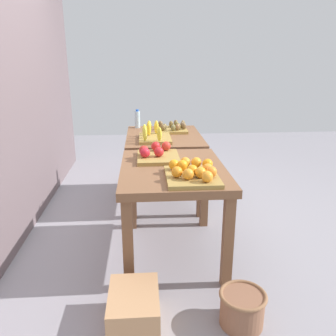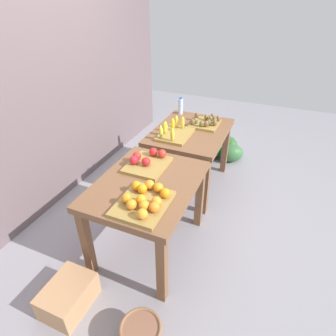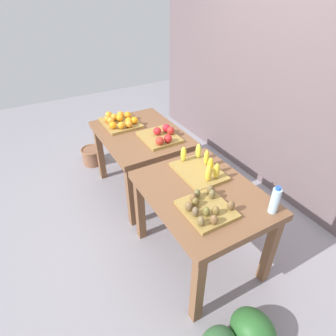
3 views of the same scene
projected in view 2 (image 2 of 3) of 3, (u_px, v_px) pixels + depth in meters
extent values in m
plane|color=gray|center=(172.00, 209.00, 3.14)|extent=(8.00, 8.00, 0.00)
cube|color=#67565A|center=(49.00, 61.00, 2.78)|extent=(4.40, 0.12, 3.00)
cube|color=brown|center=(147.00, 185.00, 2.32)|extent=(1.04, 0.80, 0.06)
cube|color=brown|center=(162.00, 270.00, 2.05)|extent=(0.07, 0.07, 0.69)
cube|color=brown|center=(199.00, 198.00, 2.77)|extent=(0.07, 0.07, 0.69)
cube|color=brown|center=(87.00, 242.00, 2.28)|extent=(0.07, 0.07, 0.69)
cube|color=brown|center=(139.00, 183.00, 2.99)|extent=(0.07, 0.07, 0.69)
cube|color=brown|center=(190.00, 132.00, 3.19)|extent=(1.04, 0.80, 0.06)
cube|color=brown|center=(205.00, 187.00, 2.92)|extent=(0.07, 0.07, 0.69)
cube|color=brown|center=(225.00, 149.00, 3.64)|extent=(0.07, 0.07, 0.69)
cube|color=brown|center=(148.00, 173.00, 3.15)|extent=(0.07, 0.07, 0.69)
cube|color=brown|center=(177.00, 140.00, 3.86)|extent=(0.07, 0.07, 0.69)
cube|color=olive|center=(143.00, 204.00, 2.05)|extent=(0.44, 0.36, 0.03)
sphere|color=orange|center=(126.00, 198.00, 2.02)|extent=(0.10, 0.10, 0.08)
sphere|color=orange|center=(142.00, 189.00, 2.11)|extent=(0.11, 0.11, 0.08)
sphere|color=orange|center=(165.00, 193.00, 2.07)|extent=(0.09, 0.09, 0.08)
sphere|color=orange|center=(131.00, 205.00, 1.96)|extent=(0.10, 0.10, 0.08)
sphere|color=orange|center=(158.00, 188.00, 2.13)|extent=(0.09, 0.09, 0.08)
sphere|color=orange|center=(150.00, 185.00, 2.16)|extent=(0.10, 0.10, 0.08)
sphere|color=orange|center=(136.00, 186.00, 2.15)|extent=(0.11, 0.11, 0.08)
sphere|color=orange|center=(156.00, 201.00, 1.99)|extent=(0.11, 0.11, 0.08)
sphere|color=orange|center=(154.00, 207.00, 1.93)|extent=(0.11, 0.11, 0.08)
sphere|color=orange|center=(144.00, 205.00, 1.95)|extent=(0.10, 0.10, 0.08)
sphere|color=orange|center=(142.00, 214.00, 1.87)|extent=(0.11, 0.11, 0.08)
sphere|color=orange|center=(141.00, 199.00, 2.00)|extent=(0.09, 0.09, 0.08)
cube|color=olive|center=(147.00, 165.00, 2.50)|extent=(0.40, 0.34, 0.03)
sphere|color=red|center=(137.00, 156.00, 2.53)|extent=(0.10, 0.10, 0.08)
sphere|color=red|center=(162.00, 154.00, 2.57)|extent=(0.10, 0.10, 0.08)
sphere|color=red|center=(134.00, 160.00, 2.47)|extent=(0.09, 0.09, 0.08)
sphere|color=red|center=(146.00, 162.00, 2.45)|extent=(0.10, 0.10, 0.08)
sphere|color=red|center=(153.00, 152.00, 2.60)|extent=(0.11, 0.11, 0.08)
cube|color=olive|center=(175.00, 135.00, 3.04)|extent=(0.44, 0.32, 0.03)
ellipsoid|color=yellow|center=(172.00, 135.00, 2.84)|extent=(0.07, 0.07, 0.14)
ellipsoid|color=yellow|center=(173.00, 124.00, 3.07)|extent=(0.06, 0.06, 0.14)
ellipsoid|color=yellow|center=(165.00, 127.00, 2.99)|extent=(0.07, 0.06, 0.14)
ellipsoid|color=yellow|center=(182.00, 122.00, 3.11)|extent=(0.06, 0.06, 0.14)
ellipsoid|color=yellow|center=(161.00, 132.00, 2.90)|extent=(0.06, 0.06, 0.14)
ellipsoid|color=yellow|center=(176.00, 121.00, 3.13)|extent=(0.06, 0.06, 0.14)
cube|color=olive|center=(205.00, 124.00, 3.28)|extent=(0.36, 0.32, 0.03)
ellipsoid|color=brown|center=(206.00, 117.00, 3.32)|extent=(0.07, 0.06, 0.07)
ellipsoid|color=brown|center=(214.00, 123.00, 3.18)|extent=(0.07, 0.07, 0.07)
ellipsoid|color=brown|center=(193.00, 122.00, 3.20)|extent=(0.06, 0.06, 0.07)
ellipsoid|color=brown|center=(215.00, 121.00, 3.24)|extent=(0.07, 0.06, 0.07)
ellipsoid|color=brown|center=(209.00, 122.00, 3.19)|extent=(0.05, 0.06, 0.07)
ellipsoid|color=brown|center=(206.00, 124.00, 3.16)|extent=(0.07, 0.07, 0.07)
ellipsoid|color=brown|center=(202.00, 124.00, 3.16)|extent=(0.07, 0.07, 0.07)
ellipsoid|color=brown|center=(197.00, 115.00, 3.37)|extent=(0.06, 0.07, 0.07)
ellipsoid|color=brown|center=(218.00, 118.00, 3.30)|extent=(0.06, 0.05, 0.07)
ellipsoid|color=brown|center=(196.00, 121.00, 3.23)|extent=(0.07, 0.07, 0.07)
ellipsoid|color=brown|center=(211.00, 119.00, 3.28)|extent=(0.06, 0.05, 0.07)
ellipsoid|color=brown|center=(213.00, 116.00, 3.35)|extent=(0.07, 0.07, 0.07)
cylinder|color=silver|center=(181.00, 106.00, 3.55)|extent=(0.06, 0.06, 0.20)
cylinder|color=blue|center=(181.00, 98.00, 3.49)|extent=(0.03, 0.03, 0.02)
ellipsoid|color=#31622B|center=(229.00, 145.00, 4.20)|extent=(0.40, 0.39, 0.25)
ellipsoid|color=#2A612A|center=(213.00, 148.00, 4.09)|extent=(0.36, 0.32, 0.28)
ellipsoid|color=#376D3C|center=(231.00, 153.00, 3.98)|extent=(0.39, 0.42, 0.25)
cylinder|color=brown|center=(141.00, 336.00, 1.89)|extent=(0.26, 0.26, 0.21)
torus|color=#8A5F3F|center=(141.00, 328.00, 1.83)|extent=(0.29, 0.29, 0.02)
cube|color=tan|center=(68.00, 296.00, 2.13)|extent=(0.40, 0.30, 0.23)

